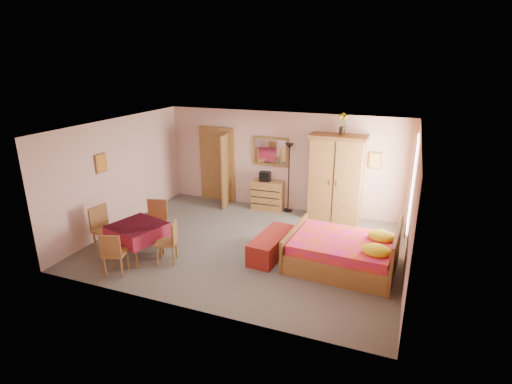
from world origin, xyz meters
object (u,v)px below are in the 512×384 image
at_px(chest_of_drawers, 267,195).
at_px(wall_mirror, 271,151).
at_px(floor_lamp, 289,178).
at_px(bench, 271,245).
at_px(wardrobe, 336,178).
at_px(dining_table, 138,240).
at_px(sunflower_vase, 343,124).
at_px(chair_north, 155,223).
at_px(chair_east, 166,242).
at_px(chair_west, 106,230).
at_px(bed, 342,244).
at_px(chair_south, 115,253).
at_px(stereo, 265,176).

bearing_deg(chest_of_drawers, wall_mirror, 87.27).
bearing_deg(floor_lamp, bench, -80.74).
bearing_deg(wardrobe, dining_table, -132.72).
xyz_separation_m(floor_lamp, sunflower_vase, (1.30, -0.05, 1.50)).
bearing_deg(chair_north, chair_east, 121.65).
distance_m(sunflower_vase, chair_west, 5.82).
bearing_deg(bench, chair_east, -151.27).
height_order(wall_mirror, dining_table, wall_mirror).
relative_size(floor_lamp, chair_north, 1.91).
distance_m(wardrobe, chair_west, 5.46).
relative_size(floor_lamp, dining_table, 1.93).
relative_size(bed, chair_east, 2.35).
xyz_separation_m(dining_table, chair_west, (-0.74, -0.07, 0.14)).
relative_size(bench, dining_table, 1.44).
bearing_deg(dining_table, bed, 15.01).
bearing_deg(chair_south, chair_north, 73.84).
relative_size(dining_table, chair_east, 1.09).
bearing_deg(dining_table, chair_south, -87.00).
height_order(stereo, bench, stereo).
relative_size(bench, chair_north, 1.43).
bearing_deg(chest_of_drawers, stereo, -178.48).
distance_m(wardrobe, chair_east, 4.45).
bearing_deg(wardrobe, wall_mirror, 173.36).
height_order(wardrobe, dining_table, wardrobe).
distance_m(chest_of_drawers, bed, 3.44).
height_order(wardrobe, chair_east, wardrobe).
xyz_separation_m(chest_of_drawers, bed, (2.42, -2.45, 0.08)).
height_order(chair_north, chair_east, chair_north).
xyz_separation_m(sunflower_vase, dining_table, (-3.44, -3.50, -2.07)).
height_order(wardrobe, chair_south, wardrobe).
xyz_separation_m(floor_lamp, chair_south, (-2.09, -4.29, -0.49)).
bearing_deg(dining_table, chair_west, -174.82).
height_order(stereo, sunflower_vase, sunflower_vase).
xyz_separation_m(wall_mirror, stereo, (-0.07, -0.22, -0.64)).
distance_m(chest_of_drawers, sunflower_vase, 2.76).
relative_size(sunflower_vase, bench, 0.38).
bearing_deg(bed, chair_south, -152.34).
distance_m(sunflower_vase, chair_north, 4.89).
height_order(bed, dining_table, bed).
relative_size(wardrobe, dining_table, 2.26).
relative_size(dining_table, chair_south, 1.11).
relative_size(wardrobe, chair_east, 2.48).
height_order(chest_of_drawers, bench, chest_of_drawers).
xyz_separation_m(sunflower_vase, chair_east, (-2.75, -3.51, -1.98)).
xyz_separation_m(chest_of_drawers, chair_south, (-1.52, -4.26, 0.04)).
bearing_deg(chair_west, wall_mirror, 158.27).
bearing_deg(chair_west, chair_south, 58.63).
height_order(bench, chair_east, chair_east).
distance_m(stereo, chair_east, 3.65).
bearing_deg(chest_of_drawers, chair_north, -121.06).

